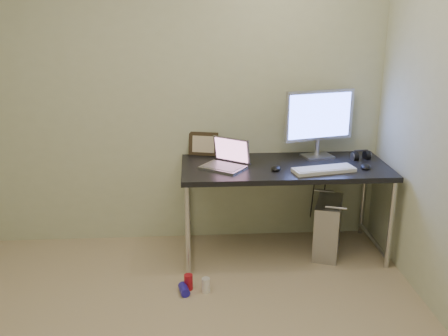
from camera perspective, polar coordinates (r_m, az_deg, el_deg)
wall_back at (r=4.09m, az=-6.32°, el=8.28°), size 3.50×0.02×2.50m
desk at (r=3.95m, az=6.94°, el=-0.75°), size 1.61×0.70×0.75m
tower_computer at (r=4.16m, az=11.77°, el=-6.60°), size 0.32×0.47×0.48m
cable_a at (r=4.38m, az=10.16°, el=-2.76°), size 0.01×0.16×0.69m
cable_b at (r=4.39m, az=11.35°, el=-3.06°), size 0.02×0.11×0.71m
can_red at (r=3.66m, az=-4.08°, el=-12.86°), size 0.08×0.08×0.11m
can_white at (r=3.62m, az=-2.08°, el=-13.25°), size 0.08×0.08×0.11m
can_blue at (r=3.62m, az=-4.59°, el=-13.68°), size 0.09×0.13×0.06m
laptop at (r=3.84m, az=0.28°, el=0.87°), size 0.41×0.39×0.22m
monitor at (r=4.10m, az=10.84°, el=5.58°), size 0.58×0.23×0.55m
keyboard at (r=3.81m, az=11.33°, el=-0.20°), size 0.49×0.25×0.03m
mouse_right at (r=3.96m, az=15.88°, el=0.25°), size 0.11×0.14×0.04m
mouse_left at (r=3.80m, az=5.96°, el=0.08°), size 0.10×0.13×0.04m
headphones at (r=4.19m, az=15.35°, el=1.32°), size 0.15×0.09×0.10m
picture_frame at (r=4.13m, az=-2.38°, el=2.78°), size 0.25×0.12×0.20m
webcam at (r=4.08m, az=0.83°, el=2.58°), size 0.05×0.04×0.13m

